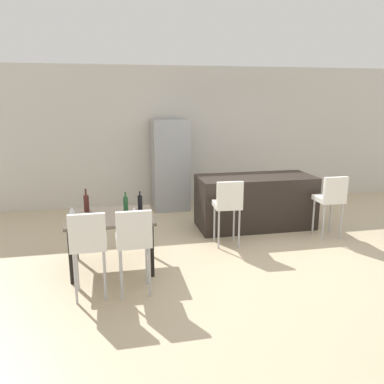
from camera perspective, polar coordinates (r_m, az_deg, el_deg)
name	(u,v)px	position (r m, az deg, el deg)	size (l,w,h in m)	color
ground_plane	(247,243)	(6.46, 7.99, -7.23)	(10.00, 10.00, 0.00)	#C6B28E
back_wall	(207,136)	(8.68, 2.22, 8.09)	(10.00, 0.12, 2.90)	beige
kitchen_island	(255,202)	(7.13, 9.07, -1.37)	(2.04, 0.88, 0.92)	black
bar_chair_left	(228,203)	(6.07, 5.21, -1.55)	(0.42, 0.42, 1.05)	white
bar_chair_middle	(331,197)	(6.78, 19.39, -0.69)	(0.40, 0.40, 1.05)	white
dining_table	(111,221)	(5.40, -11.63, -4.09)	(1.13, 0.91, 0.74)	#4C4238
dining_chair_near	(88,241)	(4.62, -14.71, -6.88)	(0.40, 0.40, 1.05)	white
dining_chair_far	(134,238)	(4.62, -8.38, -6.58)	(0.41, 0.41, 1.05)	white
wine_bottle_far	(86,203)	(5.62, -14.98, -1.50)	(0.07, 0.07, 0.32)	#471E19
wine_bottle_near	(140,203)	(5.52, -7.49, -1.53)	(0.06, 0.06, 0.27)	black
wine_bottle_right	(126,205)	(5.39, -9.53, -1.83)	(0.06, 0.06, 0.30)	#194723
wine_glass_left	(72,210)	(5.30, -16.91, -2.49)	(0.07, 0.07, 0.17)	silver
wine_glass_middle	(134,210)	(5.12, -8.33, -2.60)	(0.07, 0.07, 0.17)	silver
refrigerator	(170,165)	(8.15, -3.13, 3.96)	(0.72, 0.68, 1.84)	#939699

